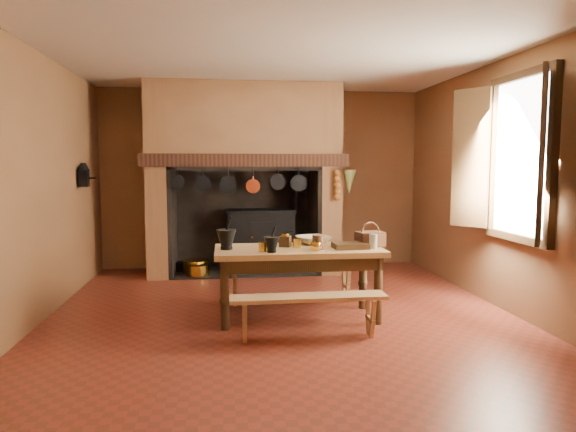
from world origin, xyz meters
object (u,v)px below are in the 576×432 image
object	(u,v)px
iron_range	(261,239)
wicker_basket	(370,238)
bench_front	(309,306)
coffee_grinder	(285,240)
work_table	(299,259)
mixing_bowl	(313,240)

from	to	relation	value
iron_range	wicker_basket	xyz separation A→B (m)	(0.98, -2.59, 0.36)
bench_front	wicker_basket	distance (m)	1.15
iron_range	wicker_basket	size ratio (longest dim) A/B	5.09
iron_range	bench_front	size ratio (longest dim) A/B	1.09
bench_front	coffee_grinder	distance (m)	0.91
work_table	bench_front	world-z (taller)	work_table
work_table	coffee_grinder	xyz separation A→B (m)	(-0.13, 0.10, 0.19)
work_table	coffee_grinder	size ratio (longest dim) A/B	9.99
work_table	iron_range	bearing A→B (deg)	94.55
wicker_basket	coffee_grinder	bearing A→B (deg)	162.19
bench_front	wicker_basket	xyz separation A→B (m)	(0.77, 0.66, 0.53)
coffee_grinder	mixing_bowl	xyz separation A→B (m)	(0.33, 0.14, -0.02)
iron_range	work_table	distance (m)	2.62
work_table	coffee_grinder	bearing A→B (deg)	142.77
bench_front	mixing_bowl	xyz separation A→B (m)	(0.20, 0.88, 0.49)
work_table	mixing_bowl	xyz separation A→B (m)	(0.20, 0.24, 0.16)
work_table	bench_front	bearing A→B (deg)	-90.00
mixing_bowl	wicker_basket	xyz separation A→B (m)	(0.57, -0.23, 0.04)
iron_range	work_table	xyz separation A→B (m)	(0.21, -2.61, 0.15)
bench_front	coffee_grinder	xyz separation A→B (m)	(-0.13, 0.74, 0.51)
iron_range	mixing_bowl	size ratio (longest dim) A/B	4.41
iron_range	work_table	world-z (taller)	iron_range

